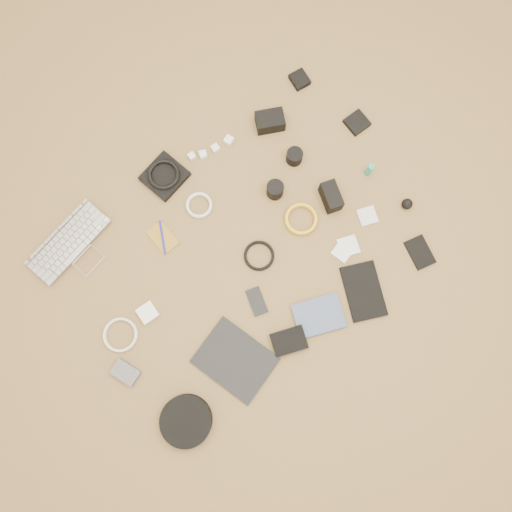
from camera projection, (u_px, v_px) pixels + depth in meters
room_shell at (236, 104)px, 0.79m from camera, size 4.04×4.04×2.58m
laptop at (78, 250)px, 2.00m from camera, size 0.41×0.33×0.03m
headphone_pouch at (165, 176)px, 2.06m from camera, size 0.19×0.19×0.03m
headphones at (164, 174)px, 2.04m from camera, size 0.14×0.14×0.02m
charger_a at (192, 156)px, 2.08m from camera, size 0.03×0.03×0.03m
charger_b at (215, 148)px, 2.08m from camera, size 0.03×0.03×0.03m
charger_c at (229, 141)px, 2.09m from camera, size 0.05×0.05×0.03m
charger_d at (203, 155)px, 2.08m from camera, size 0.04×0.04×0.03m
dslr_camera at (270, 121)px, 2.08m from camera, size 0.14×0.12×0.07m
lens_pouch at (300, 80)px, 2.14m from camera, size 0.07×0.08×0.03m
notebook_olive at (163, 238)px, 2.02m from camera, size 0.09×0.13×0.01m
pen_blue at (162, 237)px, 2.02m from camera, size 0.06×0.13×0.01m
cable_white_a at (199, 206)px, 2.04m from camera, size 0.14×0.14×0.01m
lens_a at (275, 190)px, 2.03m from camera, size 0.08×0.08×0.07m
lens_b at (294, 157)px, 2.06m from camera, size 0.07×0.07×0.06m
card_reader at (357, 123)px, 2.11m from camera, size 0.09×0.09×0.02m
power_brick at (148, 313)px, 1.96m from camera, size 0.07×0.07×0.03m
cable_white_b at (121, 335)px, 1.95m from camera, size 0.16×0.16×0.01m
cable_black at (259, 256)px, 2.01m from camera, size 0.15×0.15×0.01m
cable_yellow at (301, 220)px, 2.03m from camera, size 0.17×0.17×0.02m
flash at (331, 197)px, 2.01m from camera, size 0.09×0.13×0.09m
lens_cleaner at (369, 170)px, 2.04m from camera, size 0.03×0.03×0.08m
battery_charger at (126, 372)px, 1.91m from camera, size 0.10×0.12×0.03m
tablet at (235, 360)px, 1.93m from camera, size 0.30×0.34×0.01m
phone at (257, 301)px, 1.97m from camera, size 0.08×0.12×0.01m
filter_case_left at (342, 252)px, 2.01m from camera, size 0.09×0.09×0.01m
filter_case_mid at (348, 246)px, 2.01m from camera, size 0.10×0.10×0.01m
filter_case_right at (367, 216)px, 2.04m from camera, size 0.09×0.09×0.01m
air_blower at (407, 204)px, 2.03m from camera, size 0.05×0.05×0.04m
headphone_case at (186, 421)px, 1.87m from camera, size 0.25×0.25×0.05m
drive_case at (289, 341)px, 1.93m from camera, size 0.15×0.13×0.03m
paperback at (324, 334)px, 1.95m from camera, size 0.22×0.19×0.02m
notebook_black_a at (363, 291)px, 1.98m from camera, size 0.21×0.26×0.02m
notebook_black_b at (420, 252)px, 2.01m from camera, size 0.10×0.14×0.01m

